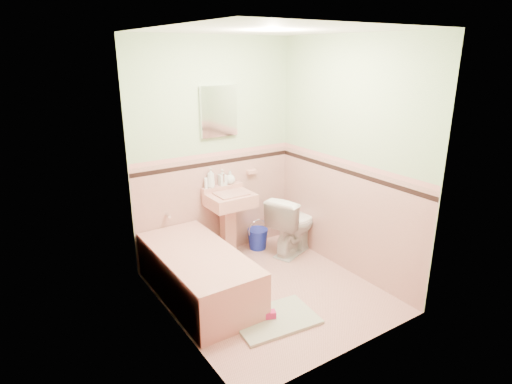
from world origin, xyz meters
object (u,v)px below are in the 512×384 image
soap_bottle_mid (222,177)px  shoe (267,315)px  sink (231,227)px  bucket (258,239)px  toilet (293,224)px  soap_bottle_left (211,178)px  soap_bottle_right (230,177)px  medicine_cabinet (219,111)px  bathtub (198,275)px

soap_bottle_mid → shoe: size_ratio=1.19×
sink → bucket: 0.49m
soap_bottle_mid → toilet: bearing=-31.8°
bucket → soap_bottle_left: bearing=166.5°
soap_bottle_right → medicine_cabinet: bearing=164.4°
toilet → soap_bottle_left: bearing=41.2°
sink → toilet: sink is taller
sink → shoe: size_ratio=5.10×
bathtub → soap_bottle_mid: size_ratio=8.06×
sink → soap_bottle_right: size_ratio=5.23×
soap_bottle_right → bucket: bearing=-23.7°
toilet → bucket: (-0.31, 0.31, -0.24)m
soap_bottle_mid → shoe: soap_bottle_mid is taller
toilet → shoe: bearing=111.1°
medicine_cabinet → toilet: (0.72, -0.47, -1.34)m
bathtub → medicine_cabinet: bearing=47.4°
soap_bottle_mid → bucket: soap_bottle_mid is taller
bathtub → bucket: (1.09, 0.58, -0.10)m
soap_bottle_mid → bucket: bearing=-18.2°
medicine_cabinet → soap_bottle_right: (0.11, -0.03, -0.77)m
medicine_cabinet → soap_bottle_right: 0.78m
toilet → bathtub: bearing=79.2°
soap_bottle_left → medicine_cabinet: bearing=11.9°
medicine_cabinet → soap_bottle_left: (-0.14, -0.03, -0.73)m
medicine_cabinet → soap_bottle_right: size_ratio=3.63×
toilet → soap_bottle_mid: bearing=36.5°
soap_bottle_right → bucket: 0.87m
soap_bottle_right → toilet: size_ratio=0.21×
sink → medicine_cabinet: bearing=90.0°
bathtub → bucket: bathtub is taller
bathtub → shoe: 0.81m
sink → soap_bottle_mid: 0.58m
bathtub → soap_bottle_left: 1.16m
medicine_cabinet → bucket: bearing=-21.6°
soap_bottle_right → toilet: bearing=-35.8°
medicine_cabinet → shoe: (-0.35, -1.46, -1.64)m
bathtub → toilet: 1.43m
sink → soap_bottle_mid: soap_bottle_mid is taller
soap_bottle_mid → soap_bottle_right: 0.10m
soap_bottle_left → toilet: soap_bottle_left is taller
medicine_cabinet → bathtub: bearing=-132.6°
sink → soap_bottle_left: soap_bottle_left is taller
medicine_cabinet → toilet: bearing=-33.2°
medicine_cabinet → soap_bottle_left: 0.75m
soap_bottle_left → bathtub: bearing=-127.1°
bucket → soap_bottle_right: bearing=156.3°
sink → shoe: sink is taller
shoe → bathtub: bearing=135.3°
medicine_cabinet → toilet: 1.59m
sink → medicine_cabinet: size_ratio=1.44×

